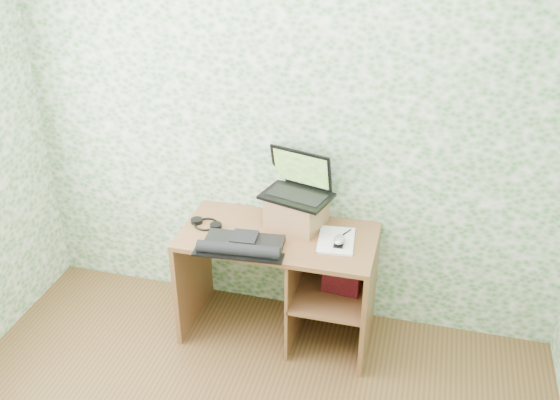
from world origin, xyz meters
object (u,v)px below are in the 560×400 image
(laptop, at_px, (298,185))
(notepad, at_px, (336,240))
(riser, at_px, (296,211))
(keyboard, at_px, (242,245))
(desk, at_px, (291,270))

(laptop, bearing_deg, notepad, -16.95)
(riser, distance_m, keyboard, 0.44)
(riser, bearing_deg, laptop, 90.00)
(laptop, bearing_deg, desk, -75.02)
(desk, xyz_separation_m, keyboard, (-0.25, -0.24, 0.29))
(desk, xyz_separation_m, riser, (0.00, 0.12, 0.37))
(desk, bearing_deg, laptop, 89.50)
(riser, xyz_separation_m, laptop, (0.00, 0.04, 0.16))
(keyboard, bearing_deg, riser, 50.64)
(desk, relative_size, notepad, 3.95)
(keyboard, xyz_separation_m, notepad, (0.52, 0.22, -0.02))
(riser, distance_m, notepad, 0.32)
(desk, bearing_deg, notepad, -3.51)
(desk, distance_m, notepad, 0.39)
(desk, height_order, keyboard, keyboard)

